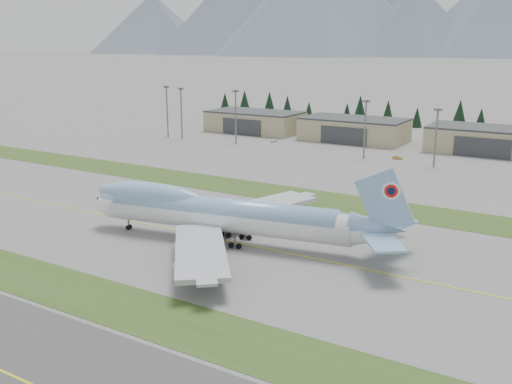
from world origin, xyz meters
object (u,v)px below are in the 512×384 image
Objects in this scene: hangar_left at (255,121)px; hangar_center at (354,129)px; hangar_right at (488,140)px; boeing_747_freighter at (222,214)px; service_vehicle_b at (397,159)px; service_vehicle_a at (274,142)px.

hangar_left and hangar_center have the same top height.
hangar_left and hangar_right have the same top height.
hangar_center is at bearing 180.00° from hangar_right.
hangar_center is (-27.57, 150.96, -1.37)m from boeing_747_freighter.
service_vehicle_b is at bearing -21.15° from hangar_left.
boeing_747_freighter is 19.41× the size of service_vehicle_a.
hangar_left is 1.00× the size of hangar_right.
hangar_center is 46.70m from service_vehicle_b.
hangar_left is 115.00m from hangar_right.
boeing_747_freighter is at bearing -66.80° from service_vehicle_a.
hangar_left reaches higher than service_vehicle_a.
boeing_747_freighter is 1.63× the size of hangar_left.
service_vehicle_a is (-58.19, 128.11, -6.76)m from boeing_747_freighter.
service_vehicle_a is 63.49m from service_vehicle_b.
service_vehicle_b is (86.94, -33.63, -5.39)m from hangar_left.
hangar_left is at bearing 180.00° from hangar_right.
hangar_center is at bearing 90.21° from boeing_747_freighter.
hangar_center is at bearing 0.00° from hangar_left.
service_vehicle_a is at bearing -43.14° from hangar_left.
hangar_center reaches higher than service_vehicle_b.
service_vehicle_a is at bearing 75.51° from service_vehicle_b.
boeing_747_freighter reaches higher than service_vehicle_b.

